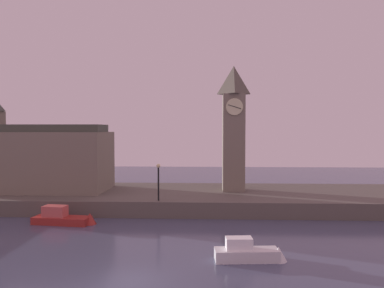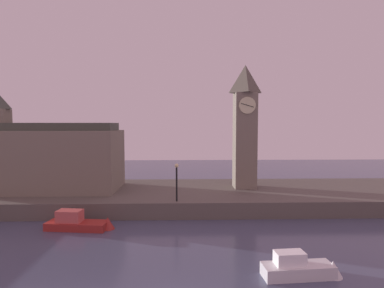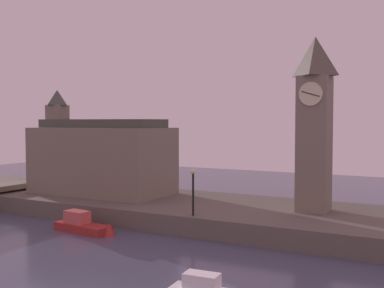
{
  "view_description": "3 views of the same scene",
  "coord_description": "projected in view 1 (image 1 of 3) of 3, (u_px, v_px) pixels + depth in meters",
  "views": [
    {
      "loc": [
        4.11,
        -19.06,
        8.14
      ],
      "look_at": [
        2.65,
        16.1,
        6.69
      ],
      "focal_mm": 34.67,
      "sensor_mm": 36.0,
      "label": 1
    },
    {
      "loc": [
        0.24,
        -12.84,
        8.44
      ],
      "look_at": [
        0.97,
        14.07,
        6.72
      ],
      "focal_mm": 28.99,
      "sensor_mm": 36.0,
      "label": 2
    },
    {
      "loc": [
        15.81,
        -15.18,
        8.4
      ],
      "look_at": [
        -1.59,
        16.79,
        6.64
      ],
      "focal_mm": 43.92,
      "sensor_mm": 36.0,
      "label": 3
    }
  ],
  "objects": [
    {
      "name": "boat_dinghy_red",
      "position": [
        68.0,
        218.0,
        31.68
      ],
      "size": [
        5.74,
        2.16,
        1.83
      ],
      "color": "maroon",
      "rests_on": "ground"
    },
    {
      "name": "clock_tower",
      "position": [
        234.0,
        126.0,
        39.58
      ],
      "size": [
        2.54,
        2.58,
        13.32
      ],
      "color": "slate",
      "rests_on": "far_embankment"
    },
    {
      "name": "far_embankment",
      "position": [
        169.0,
        198.0,
        39.47
      ],
      "size": [
        70.0,
        12.0,
        1.5
      ],
      "primitive_type": "cube",
      "color": "#5B544C",
      "rests_on": "ground"
    },
    {
      "name": "parliament_hall",
      "position": [
        44.0,
        158.0,
        40.02
      ],
      "size": [
        13.22,
        6.8,
        10.08
      ],
      "color": "slate",
      "rests_on": "far_embankment"
    },
    {
      "name": "boat_ferry_white",
      "position": [
        252.0,
        253.0,
        22.85
      ],
      "size": [
        4.58,
        1.58,
        1.53
      ],
      "color": "silver",
      "rests_on": "ground"
    },
    {
      "name": "streetlamp",
      "position": [
        158.0,
        177.0,
        34.14
      ],
      "size": [
        0.36,
        0.36,
        3.42
      ],
      "color": "black",
      "rests_on": "far_embankment"
    },
    {
      "name": "ground_plane",
      "position": [
        129.0,
        283.0,
        19.53
      ],
      "size": [
        120.0,
        120.0,
        0.0
      ],
      "primitive_type": "plane",
      "color": "#474C66"
    }
  ]
}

